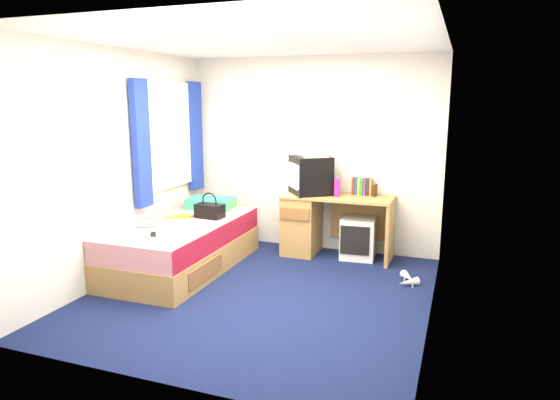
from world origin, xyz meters
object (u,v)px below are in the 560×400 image
(storage_cube, at_px, (358,238))
(remote_control, at_px, (153,235))
(picture_frame, at_px, (375,190))
(bed, at_px, (183,246))
(pillow, at_px, (211,203))
(towel, at_px, (176,226))
(aerosol_can, at_px, (329,188))
(vcr, at_px, (311,153))
(white_heels, at_px, (408,280))
(desk, at_px, (316,222))
(crt_tv, at_px, (310,175))
(water_bottle, at_px, (146,224))
(magazine, at_px, (180,217))
(colour_swatch_fan, at_px, (148,235))
(pink_water_bottle, at_px, (337,188))
(handbag, at_px, (210,210))

(storage_cube, xyz_separation_m, remote_control, (-1.75, -1.66, 0.30))
(picture_frame, relative_size, remote_control, 0.88)
(bed, distance_m, pillow, 0.84)
(picture_frame, xyz_separation_m, towel, (-1.81, -1.48, -0.24))
(bed, relative_size, aerosol_can, 11.79)
(bed, relative_size, vcr, 4.73)
(white_heels, bearing_deg, bed, -170.75)
(white_heels, bearing_deg, storage_cube, 134.64)
(desk, bearing_deg, vcr, 176.97)
(picture_frame, bearing_deg, pillow, -161.71)
(vcr, bearing_deg, storage_cube, 55.76)
(crt_tv, xyz_separation_m, white_heels, (1.27, -0.66, -0.94))
(crt_tv, bearing_deg, picture_frame, 62.36)
(aerosol_can, height_order, water_bottle, aerosol_can)
(remote_control, relative_size, white_heels, 0.43)
(pillow, distance_m, storage_cube, 1.87)
(crt_tv, bearing_deg, aerosol_can, 54.52)
(remote_control, bearing_deg, magazine, 69.07)
(colour_swatch_fan, bearing_deg, vcr, 54.59)
(pillow, relative_size, towel, 2.11)
(water_bottle, relative_size, colour_swatch_fan, 0.91)
(crt_tv, relative_size, aerosol_can, 3.67)
(towel, height_order, magazine, towel)
(storage_cube, distance_m, colour_swatch_fan, 2.48)
(remote_control, bearing_deg, picture_frame, 9.82)
(storage_cube, height_order, vcr, vcr)
(pink_water_bottle, bearing_deg, pillow, -172.62)
(remote_control, xyz_separation_m, white_heels, (2.41, 0.98, -0.51))
(storage_cube, bearing_deg, pillow, -174.80)
(aerosol_can, xyz_separation_m, handbag, (-1.20, -0.76, -0.21))
(towel, bearing_deg, crt_tv, 53.02)
(pillow, height_order, white_heels, pillow)
(vcr, relative_size, remote_control, 2.64)
(desk, xyz_separation_m, towel, (-1.11, -1.38, 0.18))
(vcr, bearing_deg, aerosol_can, 53.77)
(storage_cube, bearing_deg, magazine, -158.95)
(towel, xyz_separation_m, white_heels, (2.31, 0.72, -0.54))
(towel, xyz_separation_m, water_bottle, (-0.37, -0.00, -0.01))
(bed, height_order, remote_control, remote_control)
(storage_cube, distance_m, water_bottle, 2.47)
(desk, height_order, magazine, desk)
(water_bottle, bearing_deg, towel, 0.75)
(aerosol_can, relative_size, towel, 0.63)
(desk, height_order, white_heels, desk)
(picture_frame, distance_m, handbag, 1.96)
(pink_water_bottle, bearing_deg, water_bottle, -143.66)
(pink_water_bottle, distance_m, handbag, 1.51)
(water_bottle, bearing_deg, crt_tv, 44.44)
(pillow, relative_size, storage_cube, 1.15)
(pink_water_bottle, relative_size, water_bottle, 1.01)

